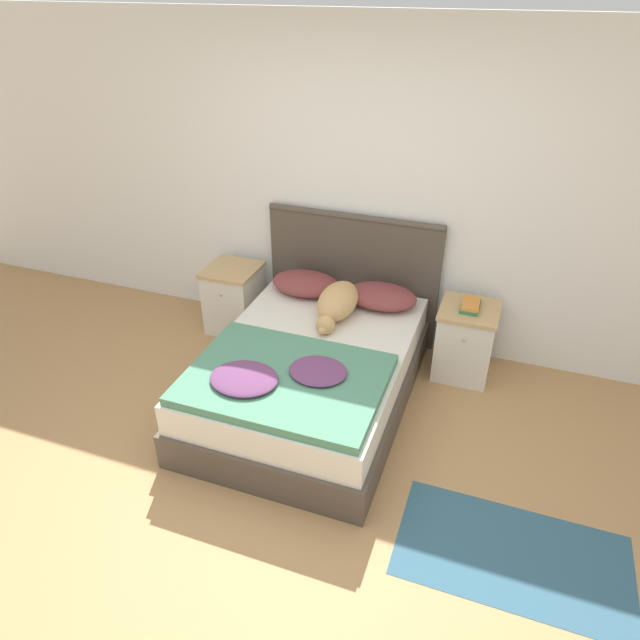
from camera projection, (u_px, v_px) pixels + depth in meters
ground_plane at (266, 511)px, 3.41m from camera, size 16.00×16.00×0.00m
wall_back at (371, 193)px, 4.45m from camera, size 9.00×0.06×2.55m
bed at (311, 374)px, 4.16m from camera, size 1.38×1.96×0.49m
headboard at (353, 274)px, 4.79m from camera, size 1.46×0.06×1.12m
nightstand_left at (234, 298)px, 5.02m from camera, size 0.44×0.46×0.59m
nightstand_right at (465, 341)px, 4.44m from camera, size 0.44×0.46×0.59m
pillow_left at (306, 283)px, 4.67m from camera, size 0.56×0.39×0.15m
pillow_right at (381, 296)px, 4.48m from camera, size 0.56×0.39×0.15m
quilt at (283, 379)px, 3.64m from camera, size 1.26×0.94×0.11m
dog at (337, 303)px, 4.33m from camera, size 0.29×0.72×0.23m
book_stack at (470, 305)px, 4.27m from camera, size 0.14×0.23×0.06m
rug at (512, 555)px, 3.15m from camera, size 1.26×0.69×0.00m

